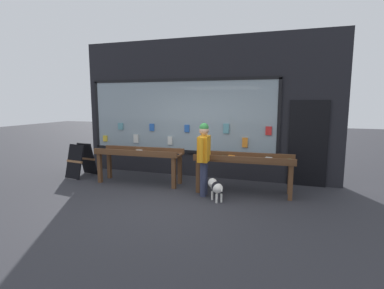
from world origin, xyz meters
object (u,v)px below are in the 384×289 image
(display_table_right, at_px, (244,162))
(person_browsing, at_px, (204,154))
(small_dog, at_px, (216,187))
(display_table_left, at_px, (139,156))
(sandwich_board_sign, at_px, (81,160))

(display_table_right, height_order, person_browsing, person_browsing)
(person_browsing, distance_m, small_dog, 0.76)
(display_table_right, relative_size, small_dog, 4.63)
(display_table_left, height_order, display_table_right, same)
(small_dog, bearing_deg, person_browsing, 14.97)
(display_table_left, bearing_deg, small_dog, -17.83)
(display_table_left, xyz_separation_m, small_dog, (2.18, -0.70, -0.41))
(display_table_right, relative_size, person_browsing, 1.39)
(person_browsing, bearing_deg, small_dog, -131.16)
(display_table_right, height_order, small_dog, display_table_right)
(small_dog, bearing_deg, sandwich_board_sign, 40.22)
(display_table_right, bearing_deg, sandwich_board_sign, 178.99)
(person_browsing, height_order, sandwich_board_sign, person_browsing)
(person_browsing, distance_m, sandwich_board_sign, 3.76)
(display_table_left, relative_size, display_table_right, 1.00)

